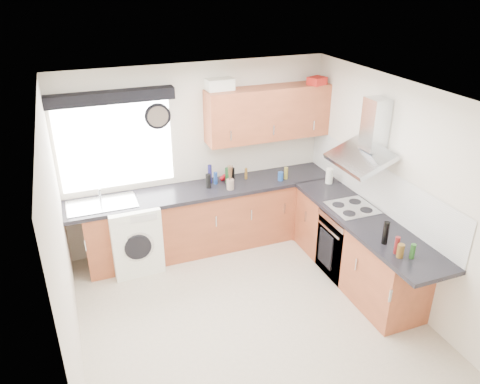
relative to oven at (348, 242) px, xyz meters
name	(u,v)px	position (x,y,z in m)	size (l,w,h in m)	color
ground_plane	(246,312)	(-1.50, -0.30, -0.42)	(3.60, 3.60, 0.00)	beige
ceiling	(248,95)	(-1.50, -0.30, 2.08)	(3.60, 3.60, 0.02)	white
wall_back	(197,157)	(-1.50, 1.50, 0.82)	(3.60, 0.02, 2.50)	silver
wall_front	(342,330)	(-1.50, -2.10, 0.82)	(3.60, 0.02, 2.50)	silver
wall_left	(62,250)	(-3.30, -0.30, 0.82)	(0.02, 3.60, 2.50)	silver
wall_right	(392,189)	(0.30, -0.30, 0.82)	(0.02, 3.60, 2.50)	silver
window	(116,145)	(-2.55, 1.49, 1.12)	(1.40, 0.02, 1.10)	white
window_blind	(111,97)	(-2.55, 1.40, 1.76)	(1.50, 0.18, 0.14)	black
splashback	(375,185)	(0.29, 0.00, 0.75)	(0.01, 3.00, 0.54)	white
base_cab_back	(199,221)	(-1.60, 1.21, 0.01)	(3.00, 0.58, 0.86)	brown
base_cab_corner	(303,202)	(0.00, 1.20, 0.01)	(0.60, 0.60, 0.86)	brown
base_cab_right	(356,248)	(0.01, -0.15, 0.01)	(0.58, 2.10, 0.86)	brown
worktop_back	(205,190)	(-1.50, 1.20, 0.46)	(3.60, 0.62, 0.05)	black
worktop_right	(366,221)	(0.00, -0.30, 0.46)	(0.62, 2.42, 0.05)	black
sink	(102,202)	(-2.83, 1.20, 0.52)	(0.84, 0.46, 0.10)	silver
oven	(348,242)	(0.00, 0.00, 0.00)	(0.56, 0.58, 0.85)	black
hob_plate	(352,208)	(0.00, 0.00, 0.49)	(0.52, 0.52, 0.01)	silver
extractor_hood	(367,140)	(0.10, 0.00, 1.34)	(0.52, 0.78, 0.66)	silver
upper_cabinets	(268,113)	(-0.55, 1.32, 1.38)	(1.70, 0.35, 0.70)	brown
washing_machine	(134,235)	(-2.50, 1.10, 0.03)	(0.62, 0.60, 0.91)	white
wall_clock	(158,117)	(-2.00, 1.46, 1.44)	(0.33, 0.33, 0.04)	black
casserole	(219,84)	(-1.20, 1.42, 1.80)	(0.34, 0.25, 0.14)	white
storage_box	(317,81)	(0.10, 1.22, 1.78)	(0.22, 0.18, 0.10)	red
utensil_pot	(230,184)	(-1.19, 1.05, 0.55)	(0.10, 0.10, 0.14)	gray
kitchen_roll	(329,176)	(0.12, 0.75, 0.59)	(0.10, 0.10, 0.21)	white
tomato_cluster	(226,178)	(-1.15, 1.35, 0.52)	(0.14, 0.14, 0.06)	red
jar_0	(229,174)	(-1.09, 1.38, 0.54)	(0.07, 0.07, 0.12)	#1F4F1C
jar_1	(246,174)	(-0.88, 1.29, 0.56)	(0.04, 0.04, 0.16)	brown
jar_2	(281,176)	(-0.45, 1.07, 0.55)	(0.07, 0.07, 0.12)	navy
jar_3	(208,181)	(-1.45, 1.20, 0.58)	(0.07, 0.07, 0.19)	black
jar_4	(232,174)	(-1.06, 1.34, 0.57)	(0.07, 0.07, 0.16)	black
jar_5	(216,178)	(-1.32, 1.29, 0.57)	(0.05, 0.05, 0.17)	navy
jar_6	(228,175)	(-1.16, 1.25, 0.59)	(0.08, 0.08, 0.22)	#17411D
jar_7	(286,173)	(-0.36, 1.09, 0.57)	(0.05, 0.05, 0.17)	olive
jar_8	(210,174)	(-1.38, 1.35, 0.61)	(0.05, 0.05, 0.25)	navy
bottle_0	(397,245)	(-0.14, -1.01, 0.58)	(0.05, 0.05, 0.19)	maroon
bottle_1	(413,251)	(-0.05, -1.14, 0.57)	(0.05, 0.05, 0.16)	#20501C
bottle_2	(386,233)	(-0.13, -0.81, 0.61)	(0.06, 0.06, 0.26)	black
bottle_3	(400,251)	(-0.15, -1.08, 0.56)	(0.07, 0.07, 0.15)	brown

